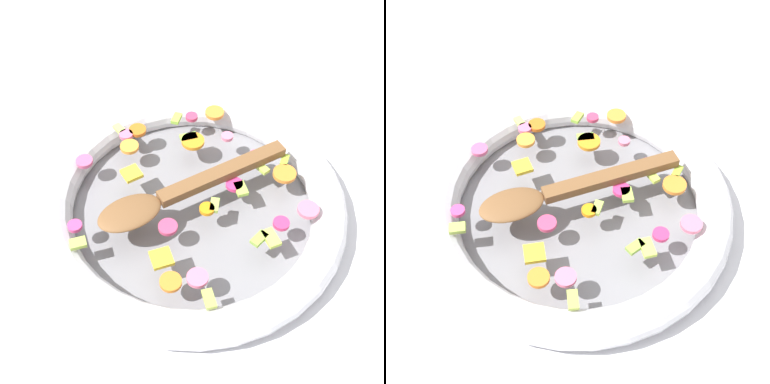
# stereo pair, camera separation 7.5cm
# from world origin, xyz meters

# --- Properties ---
(ground_plane) EXTENTS (4.00, 4.00, 0.00)m
(ground_plane) POSITION_xyz_m (0.00, 0.00, 0.00)
(ground_plane) COLOR silver
(skillet) EXTENTS (0.44, 0.44, 0.05)m
(skillet) POSITION_xyz_m (0.00, 0.00, 0.02)
(skillet) COLOR slate
(skillet) RESTS_ON ground_plane
(chopped_vegetables) EXTENTS (0.36, 0.35, 0.01)m
(chopped_vegetables) POSITION_xyz_m (-0.01, 0.01, 0.05)
(chopped_vegetables) COLOR orange
(chopped_vegetables) RESTS_ON skillet
(wooden_spoon) EXTENTS (0.17, 0.28, 0.01)m
(wooden_spoon) POSITION_xyz_m (0.01, -0.02, 0.06)
(wooden_spoon) COLOR brown
(wooden_spoon) RESTS_ON chopped_vegetables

